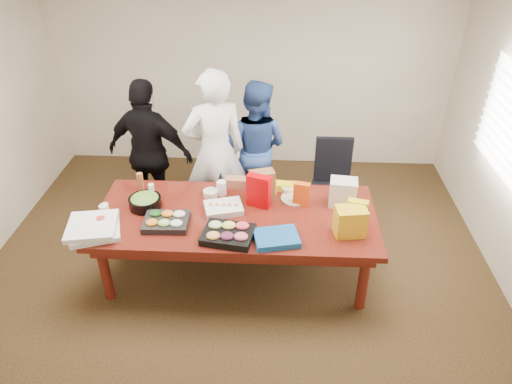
# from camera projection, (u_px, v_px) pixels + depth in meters

# --- Properties ---
(floor) EXTENTS (5.50, 5.00, 0.02)m
(floor) POSITION_uv_depth(u_px,v_px,m) (237.00, 271.00, 5.11)
(floor) COLOR #47301E
(floor) RESTS_ON ground
(ceiling) EXTENTS (5.50, 5.00, 0.02)m
(ceiling) POSITION_uv_depth(u_px,v_px,m) (230.00, 8.00, 3.63)
(ceiling) COLOR white
(ceiling) RESTS_ON wall_back
(wall_back) EXTENTS (5.50, 0.04, 2.70)m
(wall_back) POSITION_uv_depth(u_px,v_px,m) (251.00, 73.00, 6.47)
(wall_back) COLOR beige
(wall_back) RESTS_ON floor
(window_panel) EXTENTS (0.03, 1.40, 1.10)m
(window_panel) POSITION_uv_depth(u_px,v_px,m) (512.00, 126.00, 4.67)
(window_panel) COLOR white
(window_panel) RESTS_ON wall_right
(window_blinds) EXTENTS (0.04, 1.36, 1.00)m
(window_blinds) POSITION_uv_depth(u_px,v_px,m) (508.00, 126.00, 4.68)
(window_blinds) COLOR beige
(window_blinds) RESTS_ON wall_right
(conference_table) EXTENTS (2.80, 1.20, 0.75)m
(conference_table) POSITION_uv_depth(u_px,v_px,m) (237.00, 244.00, 4.90)
(conference_table) COLOR #4C1C0F
(conference_table) RESTS_ON floor
(office_chair) EXTENTS (0.53, 0.53, 1.03)m
(office_chair) POSITION_uv_depth(u_px,v_px,m) (333.00, 189.00, 5.53)
(office_chair) COLOR black
(office_chair) RESTS_ON floor
(person_center) EXTENTS (0.82, 0.68, 1.94)m
(person_center) POSITION_uv_depth(u_px,v_px,m) (215.00, 152.00, 5.33)
(person_center) COLOR white
(person_center) RESTS_ON floor
(person_right) EXTENTS (0.98, 0.87, 1.68)m
(person_right) POSITION_uv_depth(u_px,v_px,m) (255.00, 147.00, 5.72)
(person_right) COLOR #304E98
(person_right) RESTS_ON floor
(person_left) EXTENTS (1.11, 0.66, 1.78)m
(person_left) POSITION_uv_depth(u_px,v_px,m) (150.00, 153.00, 5.48)
(person_left) COLOR black
(person_left) RESTS_ON floor
(veggie_tray) EXTENTS (0.44, 0.35, 0.06)m
(veggie_tray) POSITION_uv_depth(u_px,v_px,m) (166.00, 222.00, 4.53)
(veggie_tray) COLOR black
(veggie_tray) RESTS_ON conference_table
(fruit_tray) EXTENTS (0.51, 0.43, 0.07)m
(fruit_tray) POSITION_uv_depth(u_px,v_px,m) (228.00, 235.00, 4.36)
(fruit_tray) COLOR black
(fruit_tray) RESTS_ON conference_table
(sheet_cake) EXTENTS (0.43, 0.37, 0.06)m
(sheet_cake) POSITION_uv_depth(u_px,v_px,m) (224.00, 208.00, 4.73)
(sheet_cake) COLOR white
(sheet_cake) RESTS_ON conference_table
(salad_bowl) EXTENTS (0.40, 0.40, 0.11)m
(salad_bowl) POSITION_uv_depth(u_px,v_px,m) (145.00, 202.00, 4.78)
(salad_bowl) COLOR black
(salad_bowl) RESTS_ON conference_table
(chip_bag_blue) EXTENTS (0.46, 0.38, 0.06)m
(chip_bag_blue) POSITION_uv_depth(u_px,v_px,m) (276.00, 238.00, 4.33)
(chip_bag_blue) COLOR #14539C
(chip_bag_blue) RESTS_ON conference_table
(chip_bag_red) EXTENTS (0.26, 0.17, 0.35)m
(chip_bag_red) POSITION_uv_depth(u_px,v_px,m) (259.00, 191.00, 4.73)
(chip_bag_red) COLOR #BB0004
(chip_bag_red) RESTS_ON conference_table
(chip_bag_yellow) EXTENTS (0.21, 0.12, 0.29)m
(chip_bag_yellow) POSITION_uv_depth(u_px,v_px,m) (357.00, 214.00, 4.45)
(chip_bag_yellow) COLOR yellow
(chip_bag_yellow) RESTS_ON conference_table
(chip_bag_orange) EXTENTS (0.17, 0.11, 0.25)m
(chip_bag_orange) POSITION_uv_depth(u_px,v_px,m) (302.00, 194.00, 4.78)
(chip_bag_orange) COLOR #E64E10
(chip_bag_orange) RESTS_ON conference_table
(mayo_jar) EXTENTS (0.10, 0.10, 0.16)m
(mayo_jar) POSITION_uv_depth(u_px,v_px,m) (222.00, 188.00, 4.96)
(mayo_jar) COLOR white
(mayo_jar) RESTS_ON conference_table
(mustard_bottle) EXTENTS (0.07, 0.07, 0.17)m
(mustard_bottle) POSITION_uv_depth(u_px,v_px,m) (274.00, 187.00, 4.96)
(mustard_bottle) COLOR #E8AD0F
(mustard_bottle) RESTS_ON conference_table
(dressing_bottle) EXTENTS (0.07, 0.07, 0.21)m
(dressing_bottle) POSITION_uv_depth(u_px,v_px,m) (140.00, 182.00, 5.00)
(dressing_bottle) COLOR brown
(dressing_bottle) RESTS_ON conference_table
(ranch_bottle) EXTENTS (0.07, 0.07, 0.18)m
(ranch_bottle) POSITION_uv_depth(u_px,v_px,m) (152.00, 192.00, 4.88)
(ranch_bottle) COLOR silver
(ranch_bottle) RESTS_ON conference_table
(banana_bunch) EXTENTS (0.22, 0.14, 0.07)m
(banana_bunch) POSITION_uv_depth(u_px,v_px,m) (286.00, 186.00, 5.07)
(banana_bunch) COLOR yellow
(banana_bunch) RESTS_ON conference_table
(bread_loaf) EXTENTS (0.28, 0.13, 0.11)m
(bread_loaf) POSITION_uv_depth(u_px,v_px,m) (237.00, 182.00, 5.10)
(bread_loaf) COLOR #9E6045
(bread_loaf) RESTS_ON conference_table
(kraft_bag) EXTENTS (0.28, 0.21, 0.32)m
(kraft_bag) POSITION_uv_depth(u_px,v_px,m) (262.00, 185.00, 4.85)
(kraft_bag) COLOR brown
(kraft_bag) RESTS_ON conference_table
(red_cup) EXTENTS (0.09, 0.09, 0.11)m
(red_cup) POSITION_uv_depth(u_px,v_px,m) (101.00, 222.00, 4.49)
(red_cup) COLOR red
(red_cup) RESTS_ON conference_table
(clear_cup_a) EXTENTS (0.10, 0.10, 0.12)m
(clear_cup_a) POSITION_uv_depth(u_px,v_px,m) (104.00, 210.00, 4.65)
(clear_cup_a) COLOR silver
(clear_cup_a) RESTS_ON conference_table
(clear_cup_b) EXTENTS (0.10, 0.10, 0.11)m
(clear_cup_b) POSITION_uv_depth(u_px,v_px,m) (105.00, 209.00, 4.68)
(clear_cup_b) COLOR white
(clear_cup_b) RESTS_ON conference_table
(pizza_box_lower) EXTENTS (0.56, 0.56, 0.05)m
(pizza_box_lower) POSITION_uv_depth(u_px,v_px,m) (95.00, 230.00, 4.44)
(pizza_box_lower) COLOR silver
(pizza_box_lower) RESTS_ON conference_table
(pizza_box_upper) EXTENTS (0.52, 0.52, 0.05)m
(pizza_box_upper) POSITION_uv_depth(u_px,v_px,m) (92.00, 226.00, 4.40)
(pizza_box_upper) COLOR white
(pizza_box_upper) RESTS_ON pizza_box_lower
(plate_a) EXTENTS (0.34, 0.34, 0.02)m
(plate_a) POSITION_uv_depth(u_px,v_px,m) (294.00, 198.00, 4.92)
(plate_a) COLOR beige
(plate_a) RESTS_ON conference_table
(plate_b) EXTENTS (0.28, 0.28, 0.01)m
(plate_b) POSITION_uv_depth(u_px,v_px,m) (286.00, 187.00, 5.10)
(plate_b) COLOR white
(plate_b) RESTS_ON conference_table
(dip_bowl_a) EXTENTS (0.18, 0.18, 0.06)m
(dip_bowl_a) POSITION_uv_depth(u_px,v_px,m) (288.00, 189.00, 5.03)
(dip_bowl_a) COLOR beige
(dip_bowl_a) RESTS_ON conference_table
(dip_bowl_b) EXTENTS (0.17, 0.17, 0.06)m
(dip_bowl_b) POSITION_uv_depth(u_px,v_px,m) (211.00, 193.00, 4.96)
(dip_bowl_b) COLOR beige
(dip_bowl_b) RESTS_ON conference_table
(grocery_bag_white) EXTENTS (0.29, 0.22, 0.29)m
(grocery_bag_white) POSITION_uv_depth(u_px,v_px,m) (343.00, 193.00, 4.76)
(grocery_bag_white) COLOR silver
(grocery_bag_white) RESTS_ON conference_table
(grocery_bag_yellow) EXTENTS (0.31, 0.23, 0.28)m
(grocery_bag_yellow) POSITION_uv_depth(u_px,v_px,m) (350.00, 221.00, 4.36)
(grocery_bag_yellow) COLOR yellow
(grocery_bag_yellow) RESTS_ON conference_table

